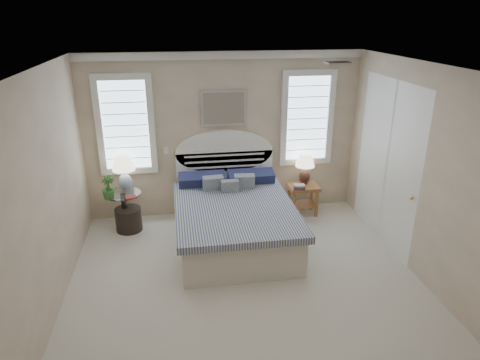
% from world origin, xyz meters
% --- Properties ---
extents(floor, '(4.50, 5.00, 0.01)m').
position_xyz_m(floor, '(0.00, 0.00, 0.00)').
color(floor, '#B4AB9A').
rests_on(floor, ground).
extents(ceiling, '(4.50, 5.00, 0.01)m').
position_xyz_m(ceiling, '(0.00, 0.00, 2.70)').
color(ceiling, silver).
rests_on(ceiling, wall_back).
extents(wall_back, '(4.50, 0.02, 2.70)m').
position_xyz_m(wall_back, '(0.00, 2.50, 1.35)').
color(wall_back, tan).
rests_on(wall_back, floor).
extents(wall_left, '(0.02, 5.00, 2.70)m').
position_xyz_m(wall_left, '(-2.25, 0.00, 1.35)').
color(wall_left, tan).
rests_on(wall_left, floor).
extents(wall_right, '(0.02, 5.00, 2.70)m').
position_xyz_m(wall_right, '(2.25, 0.00, 1.35)').
color(wall_right, tan).
rests_on(wall_right, floor).
extents(crown_molding, '(4.50, 0.08, 0.12)m').
position_xyz_m(crown_molding, '(0.00, 2.46, 2.64)').
color(crown_molding, silver).
rests_on(crown_molding, wall_back).
extents(hvac_vent, '(0.30, 0.20, 0.02)m').
position_xyz_m(hvac_vent, '(1.20, 0.80, 2.68)').
color(hvac_vent, '#B2B2B2').
rests_on(hvac_vent, ceiling).
extents(switch_plate, '(0.08, 0.01, 0.12)m').
position_xyz_m(switch_plate, '(-0.95, 2.48, 1.15)').
color(switch_plate, silver).
rests_on(switch_plate, wall_back).
extents(window_left, '(0.90, 0.06, 1.60)m').
position_xyz_m(window_left, '(-1.55, 2.48, 1.60)').
color(window_left, '#C8E9FE').
rests_on(window_left, wall_back).
extents(window_right, '(0.90, 0.06, 1.60)m').
position_xyz_m(window_right, '(1.40, 2.48, 1.60)').
color(window_right, '#C8E9FE').
rests_on(window_right, wall_back).
extents(painting, '(0.74, 0.04, 0.58)m').
position_xyz_m(painting, '(0.00, 2.46, 1.82)').
color(painting, silver).
rests_on(painting, wall_back).
extents(closet_door, '(0.02, 1.80, 2.40)m').
position_xyz_m(closet_door, '(2.23, 1.20, 1.20)').
color(closet_door, white).
rests_on(closet_door, floor).
extents(bed, '(1.72, 2.28, 1.47)m').
position_xyz_m(bed, '(0.00, 1.46, 0.39)').
color(bed, beige).
rests_on(bed, floor).
extents(side_table_left, '(0.56, 0.56, 0.63)m').
position_xyz_m(side_table_left, '(-1.65, 2.05, 0.39)').
color(side_table_left, black).
rests_on(side_table_left, floor).
extents(nightstand_right, '(0.50, 0.40, 0.53)m').
position_xyz_m(nightstand_right, '(1.30, 2.15, 0.39)').
color(nightstand_right, brown).
rests_on(nightstand_right, floor).
extents(floor_pot, '(0.54, 0.54, 0.37)m').
position_xyz_m(floor_pot, '(-1.60, 2.02, 0.19)').
color(floor_pot, black).
rests_on(floor_pot, floor).
extents(lamp_left, '(0.46, 0.46, 0.57)m').
position_xyz_m(lamp_left, '(-1.61, 2.19, 0.98)').
color(lamp_left, silver).
rests_on(lamp_left, side_table_left).
extents(lamp_right, '(0.38, 0.38, 0.53)m').
position_xyz_m(lamp_right, '(1.34, 2.25, 0.85)').
color(lamp_right, black).
rests_on(lamp_right, nightstand_right).
extents(potted_plant, '(0.23, 0.23, 0.35)m').
position_xyz_m(potted_plant, '(-1.83, 1.86, 0.80)').
color(potted_plant, '#31732E').
rests_on(potted_plant, side_table_left).
extents(books_left, '(0.19, 0.16, 0.02)m').
position_xyz_m(books_left, '(-1.50, 1.83, 0.64)').
color(books_left, maroon).
rests_on(books_left, side_table_left).
extents(books_right, '(0.22, 0.18, 0.08)m').
position_xyz_m(books_right, '(1.19, 2.01, 0.57)').
color(books_right, maroon).
rests_on(books_right, nightstand_right).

